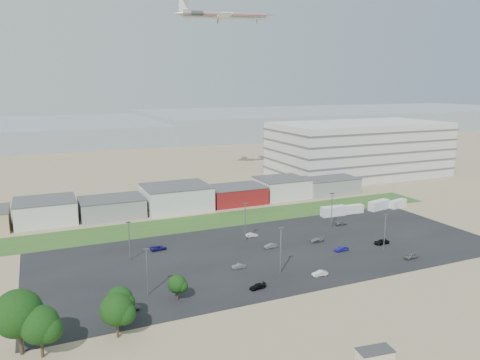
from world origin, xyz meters
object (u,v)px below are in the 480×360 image
tree_far_left (19,319)px  parked_car_13 (320,273)px  parked_car_10 (130,308)px  box_trailer_a (333,211)px  parked_car_7 (271,246)px  airliner (225,15)px  parked_car_0 (381,242)px  parked_car_11 (252,235)px  parked_car_2 (411,256)px  parked_car_12 (316,240)px  parked_car_9 (158,248)px  parked_car_8 (341,223)px  parked_car_4 (239,266)px  parked_car_3 (258,286)px  parked_car_1 (341,249)px  portable_shed (375,358)px

tree_far_left → parked_car_13: 61.80m
parked_car_10 → parked_car_13: bearing=-89.9°
box_trailer_a → parked_car_7: bearing=-148.0°
airliner → parked_car_10: airliner is taller
parked_car_0 → parked_car_10: 70.50m
parked_car_0 → parked_car_11: bearing=-127.7°
parked_car_13 → parked_car_2: bearing=92.3°
box_trailer_a → parked_car_0: size_ratio=1.93×
parked_car_11 → parked_car_12: bearing=-122.8°
tree_far_left → parked_car_9: (31.91, 38.23, -5.59)m
parked_car_8 → airliner: bearing=2.9°
parked_car_4 → parked_car_13: size_ratio=0.90×
box_trailer_a → airliner: (-13.32, 60.90, 68.42)m
airliner → parked_car_0: bearing=-70.3°
parked_car_0 → parked_car_7: 30.41m
parked_car_10 → parked_car_13: parked_car_13 is taller
parked_car_8 → parked_car_10: parked_car_8 is taller
parked_car_8 → parked_car_11: (-29.91, 0.76, -0.09)m
parked_car_3 → parked_car_10: size_ratio=0.94×
parked_car_1 → parked_car_13: 17.97m
parked_car_3 → parked_car_9: 34.30m
parked_car_3 → parked_car_10: (-26.59, 1.14, 0.03)m
parked_car_2 → parked_car_0: bearing=172.4°
parked_car_3 → parked_car_8: (43.49, 30.80, 0.12)m
box_trailer_a → airliner: bearing=104.4°
parked_car_9 → parked_car_12: parked_car_9 is taller
box_trailer_a → parked_car_4: (-46.41, -28.44, -1.04)m
parked_car_11 → portable_shed: bearing=176.9°
parked_car_10 → box_trailer_a: bearing=-61.1°
portable_shed → parked_car_11: bearing=88.9°
portable_shed → parked_car_1: bearing=66.9°
airliner → parked_car_12: airliner is taller
airliner → parked_car_9: 109.13m
parked_car_2 → parked_car_7: parked_car_2 is taller
airliner → parked_car_13: size_ratio=11.29×
parked_car_12 → parked_car_7: bearing=-95.2°
parked_car_3 → parked_car_8: bearing=117.3°
parked_car_1 → parked_car_7: parked_car_1 is taller
parked_car_3 → box_trailer_a: bearing=122.5°
parked_car_11 → parked_car_10: bearing=132.3°
parked_car_3 → parked_car_12: 34.56m
portable_shed → airliner: (29.67, 133.36, 68.60)m
parked_car_8 → parked_car_2: bearing=173.3°
portable_shed → airliner: 152.88m
parked_car_4 → parked_car_12: (27.02, 8.52, 0.04)m
parked_car_0 → parked_car_9: bearing=-113.2°
portable_shed → parked_car_13: portable_shed is taller
parked_car_12 → parked_car_4: bearing=-74.1°
parked_car_0 → parked_car_12: parked_car_0 is taller
parked_car_8 → parked_car_13: parked_car_8 is taller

